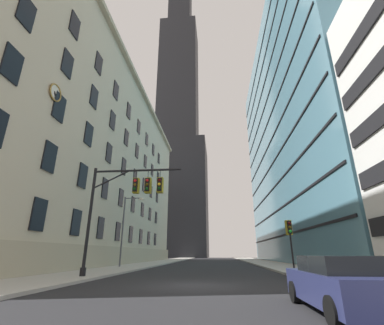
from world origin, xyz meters
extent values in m
cube|color=black|center=(0.00, 0.00, -0.05)|extent=(102.00, 160.00, 0.10)
cube|color=#A8A399|center=(-8.50, 0.00, 0.07)|extent=(5.00, 160.00, 0.15)
cube|color=#A8A399|center=(8.50, 0.00, 0.07)|extent=(5.00, 160.00, 0.15)
cube|color=#BCAF93|center=(-19.78, 22.21, 14.10)|extent=(17.56, 56.42, 28.19)
cube|color=tan|center=(-10.75, 22.21, 27.49)|extent=(0.70, 56.42, 0.60)
cube|color=tan|center=(-10.85, 22.21, 1.10)|extent=(0.50, 56.42, 2.20)
cube|color=black|center=(-10.95, 3.00, 4.00)|extent=(0.14, 1.40, 2.20)
cube|color=black|center=(-10.95, 8.00, 4.00)|extent=(0.14, 1.40, 2.20)
cube|color=black|center=(-10.95, 13.00, 4.00)|extent=(0.14, 1.40, 2.20)
cube|color=black|center=(-10.95, 18.00, 4.00)|extent=(0.14, 1.40, 2.20)
cube|color=black|center=(-10.95, 23.00, 4.00)|extent=(0.14, 1.40, 2.20)
cube|color=black|center=(-10.95, 28.00, 4.00)|extent=(0.14, 1.40, 2.20)
cube|color=black|center=(-10.95, 33.00, 4.00)|extent=(0.14, 1.40, 2.20)
cube|color=black|center=(-10.95, 38.00, 4.00)|extent=(0.14, 1.40, 2.20)
cube|color=black|center=(-10.95, 3.00, 8.20)|extent=(0.14, 1.40, 2.20)
cube|color=black|center=(-10.95, 8.00, 8.20)|extent=(0.14, 1.40, 2.20)
cube|color=black|center=(-10.95, 13.00, 8.20)|extent=(0.14, 1.40, 2.20)
cube|color=black|center=(-10.95, 18.00, 8.20)|extent=(0.14, 1.40, 2.20)
cube|color=black|center=(-10.95, 23.00, 8.20)|extent=(0.14, 1.40, 2.20)
cube|color=black|center=(-10.95, 28.00, 8.20)|extent=(0.14, 1.40, 2.20)
cube|color=black|center=(-10.95, 33.00, 8.20)|extent=(0.14, 1.40, 2.20)
cube|color=black|center=(-10.95, 38.00, 8.20)|extent=(0.14, 1.40, 2.20)
cube|color=black|center=(-10.95, -2.00, 12.40)|extent=(0.14, 1.40, 2.20)
cube|color=black|center=(-10.95, 3.00, 12.40)|extent=(0.14, 1.40, 2.20)
cube|color=black|center=(-10.95, 8.00, 12.40)|extent=(0.14, 1.40, 2.20)
cube|color=black|center=(-10.95, 13.00, 12.40)|extent=(0.14, 1.40, 2.20)
cube|color=black|center=(-10.95, 18.00, 12.40)|extent=(0.14, 1.40, 2.20)
cube|color=black|center=(-10.95, 23.00, 12.40)|extent=(0.14, 1.40, 2.20)
cube|color=black|center=(-10.95, 28.00, 12.40)|extent=(0.14, 1.40, 2.20)
cube|color=black|center=(-10.95, 33.00, 12.40)|extent=(0.14, 1.40, 2.20)
cube|color=black|center=(-10.95, 38.00, 12.40)|extent=(0.14, 1.40, 2.20)
cube|color=black|center=(-10.95, -2.00, 16.60)|extent=(0.14, 1.40, 2.20)
cube|color=black|center=(-10.95, 3.00, 16.60)|extent=(0.14, 1.40, 2.20)
cube|color=black|center=(-10.95, 8.00, 16.60)|extent=(0.14, 1.40, 2.20)
cube|color=black|center=(-10.95, 13.00, 16.60)|extent=(0.14, 1.40, 2.20)
cube|color=black|center=(-10.95, 18.00, 16.60)|extent=(0.14, 1.40, 2.20)
cube|color=black|center=(-10.95, 23.00, 16.60)|extent=(0.14, 1.40, 2.20)
cube|color=black|center=(-10.95, 28.00, 16.60)|extent=(0.14, 1.40, 2.20)
cube|color=black|center=(-10.95, 33.00, 16.60)|extent=(0.14, 1.40, 2.20)
cube|color=black|center=(-10.95, 38.00, 16.60)|extent=(0.14, 1.40, 2.20)
cube|color=black|center=(-10.95, 3.00, 20.80)|extent=(0.14, 1.40, 2.20)
cube|color=black|center=(-10.95, 8.00, 20.80)|extent=(0.14, 1.40, 2.20)
cube|color=black|center=(-10.95, 13.00, 20.80)|extent=(0.14, 1.40, 2.20)
cube|color=black|center=(-10.95, 18.00, 20.80)|extent=(0.14, 1.40, 2.20)
cube|color=black|center=(-10.95, 23.00, 20.80)|extent=(0.14, 1.40, 2.20)
cube|color=black|center=(-10.95, 28.00, 20.80)|extent=(0.14, 1.40, 2.20)
cube|color=black|center=(-10.95, 33.00, 20.80)|extent=(0.14, 1.40, 2.20)
cube|color=black|center=(-10.95, 38.00, 20.80)|extent=(0.14, 1.40, 2.20)
torus|color=olive|center=(-10.88, 2.20, 13.20)|extent=(0.13, 1.42, 1.42)
cylinder|color=silver|center=(-10.92, 2.20, 13.20)|extent=(0.05, 1.22, 1.22)
cube|color=black|center=(-10.85, 2.12, 13.06)|extent=(0.03, 0.25, 0.35)
cube|color=black|center=(-10.85, 2.25, 12.95)|extent=(0.03, 0.16, 0.54)
cube|color=black|center=(-13.86, 83.08, 20.91)|extent=(23.00, 23.00, 41.83)
cube|color=black|center=(-13.86, 83.08, 72.25)|extent=(16.10, 16.10, 60.84)
cube|color=black|center=(10.95, -1.80, 15.00)|extent=(0.16, 11.60, 1.10)
cube|color=teal|center=(19.72, 31.04, 22.18)|extent=(17.43, 52.27, 44.35)
cube|color=black|center=(10.96, 31.04, 4.00)|extent=(0.12, 51.27, 0.24)
cube|color=black|center=(10.96, 31.04, 8.00)|extent=(0.12, 51.27, 0.24)
cube|color=black|center=(10.96, 31.04, 12.00)|extent=(0.12, 51.27, 0.24)
cube|color=black|center=(10.96, 31.04, 16.00)|extent=(0.12, 51.27, 0.24)
cube|color=black|center=(10.96, 31.04, 20.00)|extent=(0.12, 51.27, 0.24)
cube|color=black|center=(10.96, 31.04, 24.00)|extent=(0.12, 51.27, 0.24)
cube|color=black|center=(10.96, 31.04, 28.00)|extent=(0.12, 51.27, 0.24)
cube|color=black|center=(10.96, 31.04, 32.00)|extent=(0.12, 51.27, 0.24)
cube|color=black|center=(10.96, 31.04, 36.00)|extent=(0.12, 51.27, 0.24)
cube|color=black|center=(10.96, 31.04, 40.00)|extent=(0.12, 51.27, 0.24)
cylinder|color=black|center=(-7.16, 2.80, 3.65)|extent=(0.20, 0.20, 6.99)
cylinder|color=black|center=(-7.16, 2.80, 0.40)|extent=(0.36, 0.36, 0.50)
cylinder|color=black|center=(-4.13, 2.80, 6.89)|extent=(6.07, 0.14, 0.14)
cylinder|color=black|center=(-5.95, 2.80, 6.29)|extent=(2.50, 0.10, 1.28)
cylinder|color=black|center=(-4.21, 2.80, 6.59)|extent=(0.04, 0.04, 0.60)
cube|color=black|center=(-4.21, 2.80, 5.84)|extent=(0.30, 0.30, 0.90)
cube|color=olive|center=(-4.21, 2.97, 5.84)|extent=(0.40, 0.40, 1.04)
sphere|color=red|center=(-4.21, 2.64, 6.12)|extent=(0.20, 0.20, 0.20)
sphere|color=#4B3A08|center=(-4.21, 2.64, 5.84)|extent=(0.20, 0.20, 0.20)
sphere|color=#083D10|center=(-4.21, 2.64, 5.56)|extent=(0.20, 0.20, 0.20)
cylinder|color=black|center=(-3.37, 2.80, 6.59)|extent=(0.04, 0.04, 0.60)
cube|color=black|center=(-3.37, 2.80, 5.84)|extent=(0.30, 0.30, 0.90)
cube|color=olive|center=(-3.37, 2.97, 5.84)|extent=(0.40, 0.40, 1.04)
sphere|color=red|center=(-3.37, 2.64, 6.12)|extent=(0.20, 0.20, 0.20)
sphere|color=#4B3A08|center=(-3.37, 2.64, 5.84)|extent=(0.20, 0.20, 0.20)
sphere|color=#083D10|center=(-3.37, 2.64, 5.56)|extent=(0.20, 0.20, 0.20)
cylinder|color=black|center=(-2.54, 2.80, 6.59)|extent=(0.04, 0.04, 0.60)
cube|color=black|center=(-2.54, 2.80, 5.84)|extent=(0.30, 0.30, 0.90)
cube|color=olive|center=(-2.54, 2.97, 5.84)|extent=(0.40, 0.40, 1.04)
sphere|color=#450808|center=(-2.54, 2.64, 6.12)|extent=(0.20, 0.20, 0.20)
sphere|color=yellow|center=(-2.54, 2.64, 5.84)|extent=(0.20, 0.20, 0.20)
sphere|color=#083D10|center=(-2.54, 2.64, 5.56)|extent=(0.20, 0.20, 0.20)
cylinder|color=black|center=(6.45, 6.11, 1.96)|extent=(0.12, 0.12, 3.62)
cube|color=black|center=(6.45, 6.11, 3.27)|extent=(0.30, 0.30, 0.90)
cube|color=olive|center=(6.45, 6.28, 3.27)|extent=(0.40, 0.40, 1.04)
sphere|color=#450808|center=(6.45, 5.95, 3.55)|extent=(0.20, 0.20, 0.20)
sphere|color=#4B3A08|center=(6.45, 5.95, 3.27)|extent=(0.20, 0.20, 0.20)
sphere|color=green|center=(6.45, 5.95, 2.99)|extent=(0.20, 0.20, 0.20)
cylinder|color=#47474C|center=(-9.21, 14.79, 3.87)|extent=(0.18, 0.18, 7.43)
cylinder|color=#47474C|center=(-8.27, 14.79, 7.43)|extent=(1.88, 0.10, 0.10)
ellipsoid|color=#EFE5C6|center=(-7.33, 14.79, 7.33)|extent=(0.56, 0.32, 0.24)
cylinder|color=red|center=(8.49, 0.96, 0.50)|extent=(0.24, 0.24, 0.70)
sphere|color=red|center=(8.49, 0.96, 0.87)|extent=(0.26, 0.26, 0.26)
cylinder|color=red|center=(8.34, 0.96, 0.57)|extent=(0.12, 0.10, 0.10)
cylinder|color=red|center=(8.64, 0.96, 0.57)|extent=(0.12, 0.10, 0.10)
cube|color=navy|center=(4.49, -5.94, 0.61)|extent=(1.76, 4.32, 0.78)
cube|color=black|center=(4.49, -6.15, 1.21)|extent=(1.60, 2.33, 0.45)
cylinder|color=black|center=(3.66, -4.43, 0.32)|extent=(0.22, 0.64, 0.64)
cylinder|color=black|center=(5.32, -4.43, 0.32)|extent=(0.22, 0.64, 0.64)
cylinder|color=black|center=(3.66, -7.45, 0.32)|extent=(0.22, 0.64, 0.64)
camera|label=1|loc=(1.25, -13.99, 1.50)|focal=24.44mm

